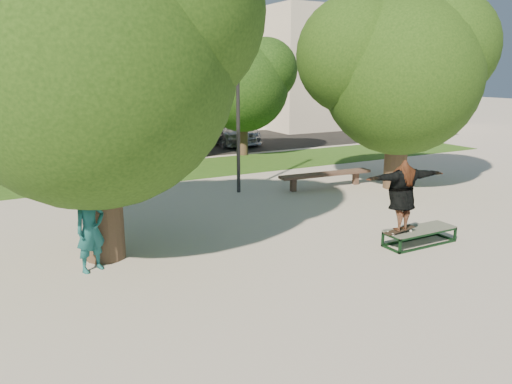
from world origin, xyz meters
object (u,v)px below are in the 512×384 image
car_silver_b (222,129)px  bystander (90,229)px  tree_left (85,46)px  grind_box (419,236)px  tree_right (398,66)px  bench (326,175)px  car_grey (113,133)px  lamppost (238,96)px  car_dark (100,137)px

car_silver_b → bystander: bearing=-129.7°
tree_left → grind_box: tree_left is taller
car_silver_b → grind_box: bearing=-106.3°
tree_right → grind_box: 7.01m
bench → tree_right: bearing=-24.1°
grind_box → bystander: bystander is taller
tree_right → car_grey: 15.19m
car_silver_b → bench: bearing=-103.8°
grind_box → bench: bearing=75.5°
tree_left → grind_box: bearing=-21.7°
tree_left → bench: (8.21, 3.05, -3.98)m
grind_box → bystander: size_ratio=1.03×
lamppost → bench: bearing=-16.3°
grind_box → car_silver_b: car_silver_b is taller
lamppost → bystander: size_ratio=3.51×
lamppost → car_dark: lamppost is taller
tree_right → lamppost: 5.36m
tree_right → lamppost: tree_right is taller
tree_left → lamppost: bearing=36.4°
lamppost → car_silver_b: size_ratio=1.11×
tree_left → bystander: bearing=-113.0°
grind_box → car_dark: 17.35m
tree_left → car_grey: 16.24m
car_silver_b → tree_left: bearing=-130.1°
tree_left → lamppost: 6.70m
tree_left → bystander: (-0.29, -0.68, -3.55)m
tree_right → car_grey: bearing=115.5°
tree_left → car_silver_b: tree_left is taller
lamppost → car_dark: bearing=102.9°
tree_right → bench: size_ratio=1.88×
bystander → car_silver_b: (9.92, 15.38, -0.07)m
bystander → car_grey: bystander is taller
tree_right → car_dark: 14.62m
lamppost → car_grey: size_ratio=1.04×
tree_right → bench: tree_right is taller
lamppost → grind_box: size_ratio=3.39×
tree_right → grind_box: size_ratio=3.62×
car_grey → car_silver_b: 5.85m
tree_left → tree_right: bearing=11.0°
grind_box → bystander: 7.34m
tree_right → bystander: 11.31m
lamppost → tree_left: bearing=-143.6°
tree_right → bench: 4.29m
bench → car_grey: bearing=113.5°
lamppost → tree_right: bearing=-21.3°
tree_left → bench: size_ratio=2.05×
tree_right → car_silver_b: 13.14m
tree_left → tree_right: 10.41m
lamppost → bench: lamppost is taller
bench → car_dark: 12.37m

